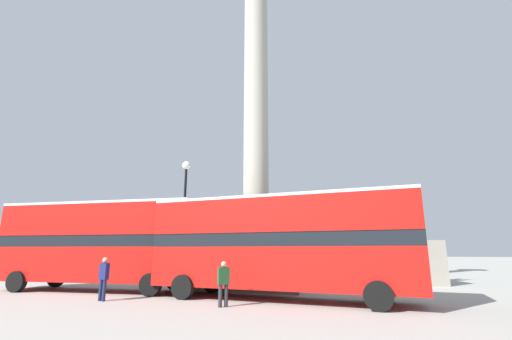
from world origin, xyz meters
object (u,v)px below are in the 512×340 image
at_px(monument_column, 256,170).
at_px(pedestrian_near_lamp, 104,276).
at_px(street_lamp, 184,210).
at_px(pedestrian_by_plinth, 223,282).
at_px(bus_b, 102,242).
at_px(bus_a, 280,242).
at_px(equestrian_statue, 405,257).

bearing_deg(monument_column, pedestrian_near_lamp, -122.36).
distance_m(street_lamp, pedestrian_by_plinth, 7.16).
bearing_deg(monument_column, street_lamp, -145.82).
distance_m(monument_column, bus_b, 9.33).
bearing_deg(monument_column, pedestrian_by_plinth, -83.21).
distance_m(bus_b, street_lamp, 4.47).
relative_size(bus_a, pedestrian_by_plinth, 7.04).
bearing_deg(equestrian_statue, bus_b, -170.00).
height_order(equestrian_statue, street_lamp, street_lamp).
relative_size(equestrian_statue, pedestrian_by_plinth, 3.69).
distance_m(equestrian_statue, street_lamp, 13.63).
relative_size(bus_b, street_lamp, 1.51).
relative_size(bus_b, equestrian_statue, 1.77).
relative_size(monument_column, bus_b, 2.38).
xyz_separation_m(bus_a, street_lamp, (-5.92, 2.43, 1.84)).
height_order(monument_column, pedestrian_near_lamp, monument_column).
bearing_deg(pedestrian_by_plinth, equestrian_statue, 13.92).
bearing_deg(pedestrian_by_plinth, monument_column, 55.09).
bearing_deg(bus_b, equestrian_statue, 23.96).
height_order(monument_column, equestrian_statue, monument_column).
height_order(bus_a, pedestrian_by_plinth, bus_a).
bearing_deg(street_lamp, equestrian_statue, 28.12).
bearing_deg(street_lamp, pedestrian_near_lamp, -102.14).
xyz_separation_m(equestrian_statue, pedestrian_by_plinth, (-7.52, -10.99, -0.75)).
bearing_deg(pedestrian_near_lamp, monument_column, 74.52).
bearing_deg(bus_a, monument_column, 122.61).
distance_m(bus_b, pedestrian_near_lamp, 4.09).
relative_size(bus_a, bus_b, 1.08).
height_order(bus_a, equestrian_statue, equestrian_statue).
bearing_deg(bus_a, pedestrian_by_plinth, -120.85).
xyz_separation_m(street_lamp, pedestrian_by_plinth, (4.28, -4.68, -3.32)).
bearing_deg(monument_column, bus_b, -148.95).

